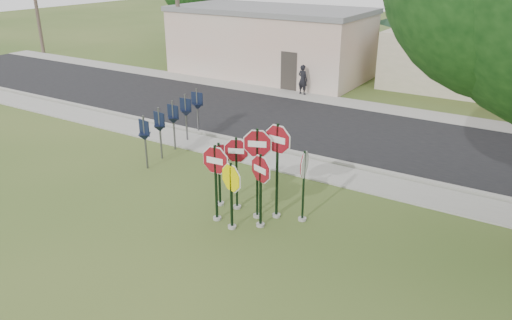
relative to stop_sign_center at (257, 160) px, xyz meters
The scene contains 17 objects.
ground 2.38m from the stop_sign_center, 100.39° to the right, with size 120.00×120.00×0.00m, color #36521E.
sidewalk_near 4.38m from the stop_sign_center, 93.99° to the left, with size 60.00×1.60×0.06m, color gray.
road 8.68m from the stop_sign_center, 91.88° to the left, with size 60.00×7.00×0.04m, color black.
sidewalk_far 12.91m from the stop_sign_center, 91.25° to the left, with size 60.00×1.60×0.06m, color gray.
curb 5.29m from the stop_sign_center, 93.19° to the left, with size 60.00×0.20×0.14m, color gray.
stop_sign_center is the anchor object (origin of this frame).
stop_sign_yellow 1.12m from the stop_sign_center, 106.01° to the right, with size 1.07×0.36×2.11m.
stop_sign_left 1.22m from the stop_sign_center, 140.73° to the right, with size 1.13×0.24×2.43m.
stop_sign_right 0.68m from the stop_sign_center, 48.55° to the right, with size 1.03×0.39×2.30m.
stop_sign_back_right 0.57m from the stop_sign_center, 34.03° to the left, with size 1.15×0.24×3.00m.
stop_sign_back_left 0.91m from the stop_sign_center, 169.14° to the left, with size 0.93×0.43×2.38m.
stop_sign_far_right 1.40m from the stop_sign_center, 23.23° to the left, with size 0.24×1.01×2.26m.
stop_sign_far_left 1.49m from the stop_sign_center, behind, with size 0.54×0.95×2.14m.
route_sign_row 6.44m from the stop_sign_center, 152.27° to the left, with size 1.43×4.63×2.00m.
building_stucco 18.92m from the stop_sign_center, 119.37° to the left, with size 12.20×6.20×4.20m.
building_house 20.64m from the stop_sign_center, 85.18° to the left, with size 11.60×11.60×6.20m.
pedestrian 14.09m from the stop_sign_center, 111.62° to the left, with size 0.59×0.39×1.62m, color black.
Camera 1 is at (7.09, -9.49, 7.13)m, focal length 35.00 mm.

